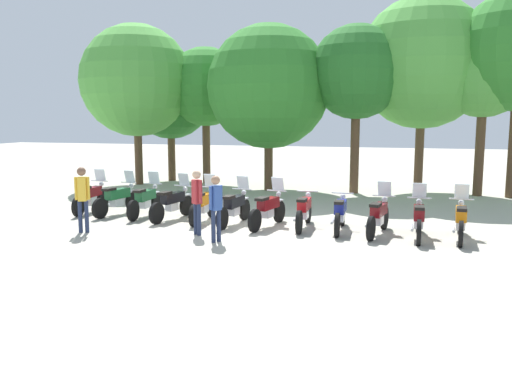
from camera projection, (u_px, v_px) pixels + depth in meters
The scene contains 23 objects.
ground_plane at pixel (252, 225), 15.37m from camera, with size 80.00×80.00×0.00m, color #ADA899.
motorcycle_0 at pixel (91, 197), 17.38m from camera, with size 0.62×2.19×1.37m.
motorcycle_1 at pixel (118, 198), 16.98m from camera, with size 0.74×2.17×1.37m.
motorcycle_2 at pixel (145, 200), 16.65m from camera, with size 0.62×2.19×1.37m.
motorcycle_3 at pixel (173, 203), 16.16m from camera, with size 0.74×2.17×1.37m.
motorcycle_4 at pixel (204, 204), 15.86m from camera, with size 0.62×2.19×1.37m.
motorcycle_5 at pixel (234, 207), 15.40m from camera, with size 0.66×2.18×1.37m.
motorcycle_6 at pixel (268, 209), 15.07m from camera, with size 0.77×2.16×1.37m.
motorcycle_7 at pixel (304, 210), 14.91m from camera, with size 0.62×2.19×0.99m.
motorcycle_8 at pixel (340, 213), 14.53m from camera, with size 0.62×2.19×0.99m.
motorcycle_9 at pixel (378, 215), 14.07m from camera, with size 0.73×2.17×1.37m.
motorcycle_10 at pixel (419, 218), 13.67m from camera, with size 0.62×2.19×1.37m.
motorcycle_11 at pixel (461, 220), 13.49m from camera, with size 0.62×2.19×1.37m.
person_0 at pixel (216, 204), 13.17m from camera, with size 0.31×0.38×1.68m.
person_1 at pixel (82, 194), 14.25m from camera, with size 0.40×0.31×1.78m.
person_2 at pixel (197, 197), 13.97m from camera, with size 0.37×0.32×1.73m.
tree_0 at pixel (136, 81), 23.95m from camera, with size 5.03×5.03×7.23m.
tree_1 at pixel (170, 98), 25.49m from camera, with size 3.98×3.98×6.02m.
tree_2 at pixel (206, 87), 24.38m from camera, with size 3.61×3.61×6.27m.
tree_3 at pixel (269, 87), 22.05m from camera, with size 5.15×5.15×6.91m.
tree_4 at pixel (357, 73), 21.10m from camera, with size 3.75×3.75×6.75m.
tree_5 at pixel (423, 63), 21.49m from camera, with size 5.33×5.33×7.93m.
tree_6 at pixel (484, 73), 20.41m from camera, with size 3.44×3.44×6.51m.
Camera 1 is at (4.03, -14.53, 3.13)m, focal length 37.26 mm.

